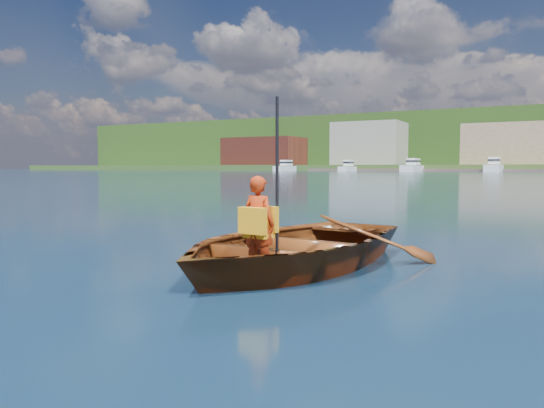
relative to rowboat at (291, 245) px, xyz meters
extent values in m
plane|color=#13203F|center=(-1.39, 0.63, -0.28)|extent=(600.00, 600.00, 0.00)
imported|color=brown|center=(0.00, 0.00, 0.00)|extent=(3.48, 4.53, 0.87)
imported|color=#AF2D0E|center=(0.04, -0.91, 0.37)|extent=(0.43, 0.31, 1.10)
cube|color=#FFAC18|center=(0.03, -1.03, 0.42)|extent=(0.35, 0.14, 0.30)
cube|color=#FFAC18|center=(0.05, -0.79, 0.42)|extent=(0.35, 0.12, 0.30)
cube|color=#FFAC18|center=(0.04, -0.91, 0.24)|extent=(0.32, 0.25, 0.05)
cylinder|color=black|center=(0.21, -0.78, 0.81)|extent=(0.04, 0.04, 2.00)
cube|color=#455F23|center=(-1.39, 190.63, 0.72)|extent=(400.00, 80.00, 2.00)
cube|color=#2A4D1D|center=(-1.39, 240.63, 10.72)|extent=(400.00, 100.00, 22.00)
cube|color=maroon|center=(-91.39, 165.63, 6.72)|extent=(28.00, 16.00, 10.00)
cube|color=gray|center=(-51.39, 165.63, 8.72)|extent=(22.00, 16.00, 14.00)
cube|color=tan|center=(-6.39, 165.63, 7.72)|extent=(30.00, 16.00, 12.00)
cube|color=white|center=(-71.85, 143.63, 0.40)|extent=(3.02, 10.79, 1.72)
cube|color=white|center=(-71.85, 144.71, 2.33)|extent=(2.12, 4.86, 1.80)
cube|color=black|center=(-71.85, 144.71, 2.43)|extent=(2.18, 5.07, 0.50)
cube|color=white|center=(-51.04, 143.63, 0.37)|extent=(2.64, 9.42, 1.63)
cube|color=white|center=(-51.04, 144.57, 2.25)|extent=(1.85, 4.24, 1.80)
cube|color=black|center=(-51.04, 144.57, 2.35)|extent=(1.90, 4.43, 0.50)
cube|color=white|center=(-31.95, 143.63, 0.50)|extent=(3.75, 13.38, 1.95)
cube|color=white|center=(-31.95, 144.96, 2.57)|extent=(2.62, 6.02, 1.80)
cube|color=black|center=(-31.95, 144.96, 2.67)|extent=(2.70, 6.29, 0.50)
cube|color=white|center=(-10.73, 143.63, 0.55)|extent=(3.79, 13.53, 2.08)
cube|color=white|center=(-10.73, 144.98, 2.70)|extent=(2.65, 6.09, 1.80)
cube|color=black|center=(-10.73, 144.98, 2.80)|extent=(2.73, 6.36, 0.50)
cylinder|color=#382314|center=(-111.43, 250.44, 15.64)|extent=(0.80, 0.80, 3.92)
sphere|color=#205918|center=(-111.43, 250.44, 20.86)|extent=(7.31, 7.31, 7.31)
cylinder|color=#382314|center=(-75.75, 237.18, 12.51)|extent=(0.80, 0.80, 2.97)
sphere|color=#205918|center=(-75.75, 237.18, 16.47)|extent=(5.55, 5.55, 5.55)
cylinder|color=#382314|center=(-136.04, 219.25, 9.32)|extent=(0.80, 0.80, 3.75)
sphere|color=#205918|center=(-136.04, 219.25, 14.32)|extent=(7.01, 7.01, 7.01)
cylinder|color=#382314|center=(-48.97, 275.01, 20.60)|extent=(0.80, 0.80, 4.02)
sphere|color=#205918|center=(-48.97, 275.01, 25.97)|extent=(7.51, 7.51, 7.51)
cylinder|color=#382314|center=(-48.44, 204.84, 6.58)|extent=(0.80, 0.80, 4.05)
sphere|color=#205918|center=(-48.44, 204.84, 11.99)|extent=(7.56, 7.56, 7.56)
cylinder|color=#382314|center=(-73.75, 209.84, 6.87)|extent=(0.80, 0.80, 2.62)
sphere|color=#205918|center=(-73.75, 209.84, 10.36)|extent=(4.89, 4.89, 4.89)
cylinder|color=#382314|center=(-125.58, 204.12, 6.38)|extent=(0.80, 0.80, 3.93)
sphere|color=#205918|center=(-125.58, 204.12, 11.63)|extent=(7.34, 7.34, 7.34)
cylinder|color=#382314|center=(-72.26, 214.77, 8.47)|extent=(0.80, 0.80, 3.84)
sphere|color=#205918|center=(-72.26, 214.77, 13.59)|extent=(7.17, 7.17, 7.17)
camera|label=1|loc=(2.98, -6.14, 1.02)|focal=35.00mm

